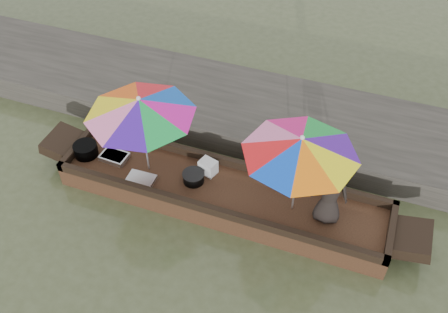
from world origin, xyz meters
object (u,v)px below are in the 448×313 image
(charcoal_grill, at_px, (193,178))
(tray_crayfish, at_px, (114,157))
(supply_bag, at_px, (208,167))
(cooking_pot, at_px, (86,150))
(boat_hull, at_px, (222,195))
(umbrella_stern, at_px, (297,174))
(tray_scallop, at_px, (141,180))
(vendor, at_px, (330,194))
(umbrella_bow, at_px, (144,135))

(charcoal_grill, bearing_deg, tray_crayfish, 179.53)
(supply_bag, bearing_deg, cooking_pot, -171.24)
(boat_hull, xyz_separation_m, supply_bag, (-0.35, 0.27, 0.30))
(boat_hull, xyz_separation_m, umbrella_stern, (1.20, 0.00, 0.95))
(charcoal_grill, bearing_deg, supply_bag, 60.35)
(tray_scallop, height_order, umbrella_stern, umbrella_stern)
(vendor, bearing_deg, supply_bag, -13.60)
(charcoal_grill, relative_size, supply_bag, 1.26)
(boat_hull, bearing_deg, umbrella_bow, 180.00)
(tray_scallop, bearing_deg, umbrella_bow, 91.14)
(cooking_pot, relative_size, umbrella_bow, 0.24)
(tray_scallop, xyz_separation_m, umbrella_stern, (2.55, 0.32, 0.74))
(cooking_pot, height_order, tray_crayfish, cooking_pot)
(tray_crayfish, bearing_deg, vendor, -0.26)
(charcoal_grill, height_order, vendor, vendor)
(supply_bag, relative_size, umbrella_stern, 0.16)
(charcoal_grill, relative_size, umbrella_stern, 0.20)
(boat_hull, bearing_deg, vendor, -0.49)
(charcoal_grill, xyz_separation_m, vendor, (2.25, -0.00, 0.48))
(tray_scallop, bearing_deg, charcoal_grill, 20.03)
(supply_bag, height_order, vendor, vendor)
(tray_scallop, distance_m, umbrella_stern, 2.67)
(tray_scallop, xyz_separation_m, charcoal_grill, (0.84, 0.31, 0.05))
(tray_scallop, bearing_deg, supply_bag, 30.30)
(boat_hull, xyz_separation_m, tray_crayfish, (-2.02, 0.00, 0.22))
(tray_scallop, height_order, charcoal_grill, charcoal_grill)
(supply_bag, distance_m, umbrella_stern, 1.70)
(tray_scallop, distance_m, charcoal_grill, 0.89)
(vendor, relative_size, umbrella_bow, 0.64)
(boat_hull, height_order, tray_crayfish, tray_crayfish)
(umbrella_stern, bearing_deg, charcoal_grill, -179.66)
(cooking_pot, bearing_deg, charcoal_grill, 1.76)
(boat_hull, distance_m, umbrella_bow, 1.65)
(supply_bag, bearing_deg, tray_scallop, -149.70)
(cooking_pot, relative_size, charcoal_grill, 1.19)
(boat_hull, distance_m, supply_bag, 0.53)
(tray_crayfish, relative_size, umbrella_stern, 0.27)
(tray_crayfish, xyz_separation_m, tray_scallop, (0.68, -0.32, -0.01))
(supply_bag, relative_size, umbrella_bow, 0.16)
(charcoal_grill, bearing_deg, cooking_pot, -178.24)
(boat_hull, xyz_separation_m, charcoal_grill, (-0.51, -0.01, 0.26))
(boat_hull, relative_size, vendor, 4.93)
(tray_crayfish, xyz_separation_m, supply_bag, (1.68, 0.26, 0.09))
(charcoal_grill, distance_m, supply_bag, 0.32)
(cooking_pot, distance_m, umbrella_bow, 1.37)
(vendor, height_order, umbrella_stern, umbrella_stern)
(cooking_pot, relative_size, vendor, 0.37)
(supply_bag, xyz_separation_m, umbrella_bow, (-1.00, -0.27, 0.65))
(tray_crayfish, bearing_deg, charcoal_grill, -0.47)
(tray_scallop, height_order, umbrella_bow, umbrella_bow)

